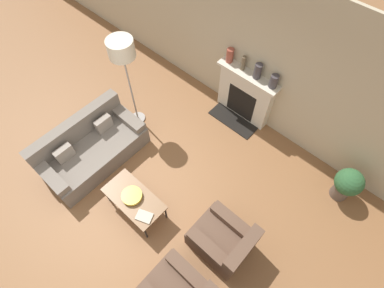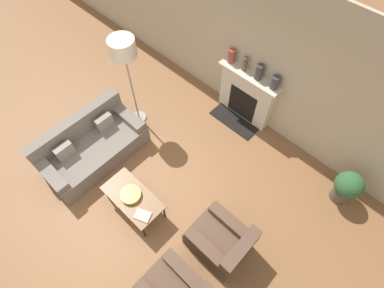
{
  "view_description": "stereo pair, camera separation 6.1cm",
  "coord_description": "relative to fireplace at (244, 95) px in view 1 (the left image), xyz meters",
  "views": [
    {
      "loc": [
        2.01,
        -0.83,
        4.96
      ],
      "look_at": [
        0.05,
        1.33,
        0.45
      ],
      "focal_mm": 28.0,
      "sensor_mm": 36.0,
      "label": 1
    },
    {
      "loc": [
        2.05,
        -0.79,
        4.96
      ],
      "look_at": [
        0.05,
        1.33,
        0.45
      ],
      "focal_mm": 28.0,
      "sensor_mm": 36.0,
      "label": 2
    }
  ],
  "objects": [
    {
      "name": "wall_back",
      "position": [
        -0.09,
        0.14,
        0.9
      ],
      "size": [
        18.0,
        0.06,
        2.9
      ],
      "color": "#BCAD8E",
      "rests_on": "ground_plane"
    },
    {
      "name": "ground_plane",
      "position": [
        -0.09,
        -2.81,
        -0.55
      ],
      "size": [
        18.0,
        18.0,
        0.0
      ],
      "primitive_type": "plane",
      "color": "brown"
    },
    {
      "name": "armchair_far",
      "position": [
        1.44,
        -2.4,
        -0.26
      ],
      "size": [
        0.89,
        0.73,
        0.8
      ],
      "rotation": [
        0.0,
        0.0,
        -1.57
      ],
      "color": "brown",
      "rests_on": "ground_plane"
    },
    {
      "name": "mantel_vase_left",
      "position": [
        -0.47,
        0.01,
        0.71
      ],
      "size": [
        0.13,
        0.13,
        0.27
      ],
      "color": "brown",
      "rests_on": "fireplace"
    },
    {
      "name": "floor_lamp",
      "position": [
        -1.5,
        -1.56,
        1.16
      ],
      "size": [
        0.44,
        0.44,
        1.96
      ],
      "color": "gray",
      "rests_on": "ground_plane"
    },
    {
      "name": "couch",
      "position": [
        -1.43,
        -2.72,
        -0.26
      ],
      "size": [
        0.94,
        1.91,
        0.83
      ],
      "rotation": [
        0.0,
        0.0,
        1.57
      ],
      "color": "slate",
      "rests_on": "ground_plane"
    },
    {
      "name": "fireplace",
      "position": [
        0.0,
        0.0,
        0.0
      ],
      "size": [
        1.26,
        0.59,
        1.13
      ],
      "color": "beige",
      "rests_on": "ground_plane"
    },
    {
      "name": "mantel_vase_center_right",
      "position": [
        0.15,
        0.01,
        0.72
      ],
      "size": [
        0.14,
        0.14,
        0.29
      ],
      "color": "#3D383D",
      "rests_on": "fireplace"
    },
    {
      "name": "bowl",
      "position": [
        -0.07,
        -2.89,
        -0.05
      ],
      "size": [
        0.33,
        0.33,
        0.07
      ],
      "color": "gold",
      "rests_on": "coffee_table"
    },
    {
      "name": "coffee_table",
      "position": [
        -0.04,
        -2.89,
        -0.13
      ],
      "size": [
        1.04,
        0.53,
        0.45
      ],
      "color": "brown",
      "rests_on": "ground_plane"
    },
    {
      "name": "mantel_vase_right",
      "position": [
        0.48,
        0.01,
        0.7
      ],
      "size": [
        0.14,
        0.14,
        0.25
      ],
      "color": "#3D383D",
      "rests_on": "fireplace"
    },
    {
      "name": "book",
      "position": [
        0.31,
        -2.98,
        -0.08
      ],
      "size": [
        0.3,
        0.26,
        0.02
      ],
      "rotation": [
        0.0,
        0.0,
        0.39
      ],
      "color": "#B2A893",
      "rests_on": "coffee_table"
    },
    {
      "name": "mantel_vase_center_left",
      "position": [
        -0.17,
        0.01,
        0.72
      ],
      "size": [
        0.09,
        0.09,
        0.28
      ],
      "color": "brown",
      "rests_on": "fireplace"
    },
    {
      "name": "potted_plant",
      "position": [
        2.39,
        -0.31,
        -0.13
      ],
      "size": [
        0.47,
        0.47,
        0.72
      ],
      "color": "brown",
      "rests_on": "ground_plane"
    }
  ]
}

